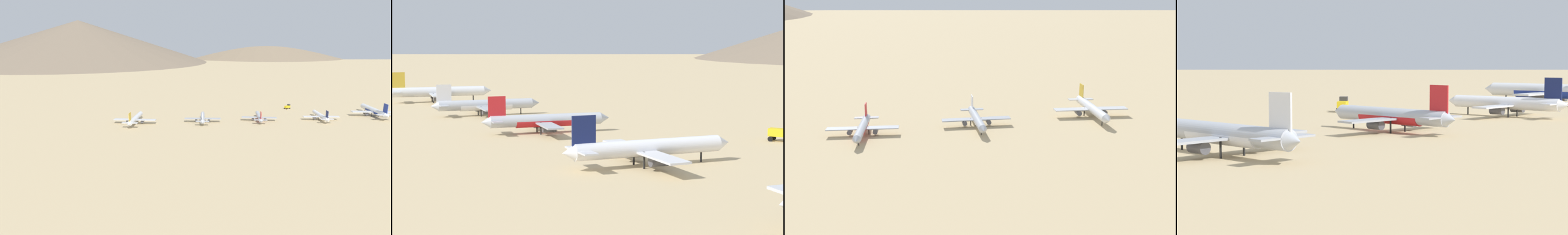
% 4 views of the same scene
% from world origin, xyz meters
% --- Properties ---
extents(ground_plane, '(1800.00, 1800.00, 0.00)m').
position_xyz_m(ground_plane, '(0.00, 0.00, 0.00)').
color(ground_plane, tan).
extents(parked_jet_1, '(32.56, 26.37, 9.41)m').
position_xyz_m(parked_jet_1, '(1.34, -43.48, 3.17)').
color(parked_jet_1, white).
rests_on(parked_jet_1, ground).
extents(parked_jet_2, '(31.26, 25.43, 9.01)m').
position_xyz_m(parked_jet_2, '(-1.33, 2.66, 3.00)').
color(parked_jet_2, '#B2B7C1').
rests_on(parked_jet_2, ground).
extents(parked_jet_3, '(32.07, 26.00, 9.26)m').
position_xyz_m(parked_jet_3, '(-5.37, 44.18, 3.08)').
color(parked_jet_3, '#B2B7C1').
rests_on(parked_jet_3, ground).
extents(parked_jet_4, '(37.02, 30.10, 10.67)m').
position_xyz_m(parked_jet_4, '(-10.33, 92.00, 3.59)').
color(parked_jet_4, silver).
rests_on(parked_jet_4, ground).
extents(service_truck, '(5.06, 5.66, 3.90)m').
position_xyz_m(service_truck, '(41.53, -29.76, 2.08)').
color(service_truck, yellow).
rests_on(service_truck, ground).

